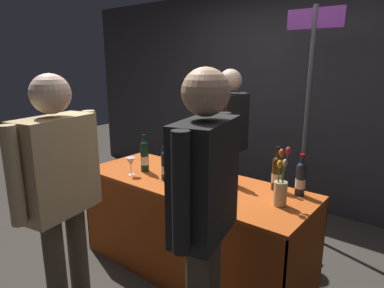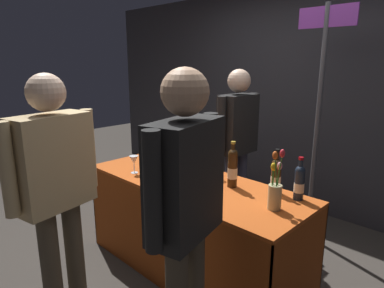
# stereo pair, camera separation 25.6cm
# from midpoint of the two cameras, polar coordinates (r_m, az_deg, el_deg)

# --- Properties ---
(ground_plane) EXTENTS (12.00, 12.00, 0.00)m
(ground_plane) POSITION_cam_midpoint_polar(r_m,az_deg,el_deg) (3.01, 2.60, -20.44)
(ground_plane) COLOR #38332D
(back_partition) EXTENTS (6.69, 0.12, 2.53)m
(back_partition) POSITION_cam_midpoint_polar(r_m,az_deg,el_deg) (4.08, 20.55, 6.98)
(back_partition) COLOR #2D2D33
(back_partition) RESTS_ON ground_plane
(tasting_table) EXTENTS (1.88, 0.70, 0.78)m
(tasting_table) POSITION_cam_midpoint_polar(r_m,az_deg,el_deg) (2.74, 2.72, -11.10)
(tasting_table) COLOR #B74C19
(tasting_table) RESTS_ON ground_plane
(featured_wine_bottle) EXTENTS (0.07, 0.07, 0.30)m
(featured_wine_bottle) POSITION_cam_midpoint_polar(r_m,az_deg,el_deg) (2.50, 5.07, -4.42)
(featured_wine_bottle) COLOR black
(featured_wine_bottle) RESTS_ON tasting_table
(display_bottle_0) EXTENTS (0.08, 0.08, 0.29)m
(display_bottle_0) POSITION_cam_midpoint_polar(r_m,az_deg,el_deg) (2.65, -1.55, -3.48)
(display_bottle_0) COLOR #192333
(display_bottle_0) RESTS_ON tasting_table
(display_bottle_1) EXTENTS (0.07, 0.07, 0.30)m
(display_bottle_1) POSITION_cam_midpoint_polar(r_m,az_deg,el_deg) (2.42, 20.73, -6.10)
(display_bottle_1) COLOR #192333
(display_bottle_1) RESTS_ON tasting_table
(display_bottle_2) EXTENTS (0.07, 0.07, 0.31)m
(display_bottle_2) POSITION_cam_midpoint_polar(r_m,az_deg,el_deg) (2.77, -1.50, -2.51)
(display_bottle_2) COLOR black
(display_bottle_2) RESTS_ON tasting_table
(display_bottle_3) EXTENTS (0.07, 0.07, 0.31)m
(display_bottle_3) POSITION_cam_midpoint_polar(r_m,az_deg,el_deg) (2.57, 0.63, -3.89)
(display_bottle_3) COLOR black
(display_bottle_3) RESTS_ON tasting_table
(display_bottle_4) EXTENTS (0.07, 0.07, 0.30)m
(display_bottle_4) POSITION_cam_midpoint_polar(r_m,az_deg,el_deg) (2.73, 3.50, -2.99)
(display_bottle_4) COLOR black
(display_bottle_4) RESTS_ON tasting_table
(display_bottle_5) EXTENTS (0.07, 0.07, 0.35)m
(display_bottle_5) POSITION_cam_midpoint_polar(r_m,az_deg,el_deg) (2.52, 9.82, -3.98)
(display_bottle_5) COLOR #38230F
(display_bottle_5) RESTS_ON tasting_table
(display_bottle_6) EXTENTS (0.07, 0.07, 0.32)m
(display_bottle_6) POSITION_cam_midpoint_polar(r_m,az_deg,el_deg) (2.48, 16.98, -5.17)
(display_bottle_6) COLOR #38230F
(display_bottle_6) RESTS_ON tasting_table
(display_bottle_7) EXTENTS (0.07, 0.07, 0.32)m
(display_bottle_7) POSITION_cam_midpoint_polar(r_m,az_deg,el_deg) (2.88, -4.92, -1.81)
(display_bottle_7) COLOR black
(display_bottle_7) RESTS_ON tasting_table
(wine_glass_near_vendor) EXTENTS (0.08, 0.08, 0.15)m
(wine_glass_near_vendor) POSITION_cam_midpoint_polar(r_m,az_deg,el_deg) (2.82, -7.31, -2.82)
(wine_glass_near_vendor) COLOR silver
(wine_glass_near_vendor) RESTS_ON tasting_table
(wine_glass_mid) EXTENTS (0.07, 0.07, 0.13)m
(wine_glass_mid) POSITION_cam_midpoint_polar(r_m,az_deg,el_deg) (2.69, 6.86, -4.01)
(wine_glass_mid) COLOR silver
(wine_glass_mid) RESTS_ON tasting_table
(flower_vase) EXTENTS (0.09, 0.10, 0.40)m
(flower_vase) POSITION_cam_midpoint_polar(r_m,az_deg,el_deg) (2.21, 17.20, -7.61)
(flower_vase) COLOR tan
(flower_vase) RESTS_ON tasting_table
(vendor_presenter) EXTENTS (0.22, 0.57, 1.62)m
(vendor_presenter) POSITION_cam_midpoint_polar(r_m,az_deg,el_deg) (3.35, 9.89, 1.20)
(vendor_presenter) COLOR #2D3347
(vendor_presenter) RESTS_ON ground_plane
(taster_foreground_right) EXTENTS (0.31, 0.59, 1.67)m
(taster_foreground_right) POSITION_cam_midpoint_polar(r_m,az_deg,el_deg) (1.70, 3.26, -10.01)
(taster_foreground_right) COLOR #4C4233
(taster_foreground_right) RESTS_ON ground_plane
(taster_foreground_left) EXTENTS (0.29, 0.62, 1.63)m
(taster_foreground_left) POSITION_cam_midpoint_polar(r_m,az_deg,el_deg) (2.18, -19.21, -5.93)
(taster_foreground_left) COLOR #4C4233
(taster_foreground_left) RESTS_ON ground_plane
(booth_signpost) EXTENTS (0.51, 0.04, 2.18)m
(booth_signpost) POSITION_cam_midpoint_polar(r_m,az_deg,el_deg) (3.29, 22.97, 6.54)
(booth_signpost) COLOR #47474C
(booth_signpost) RESTS_ON ground_plane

